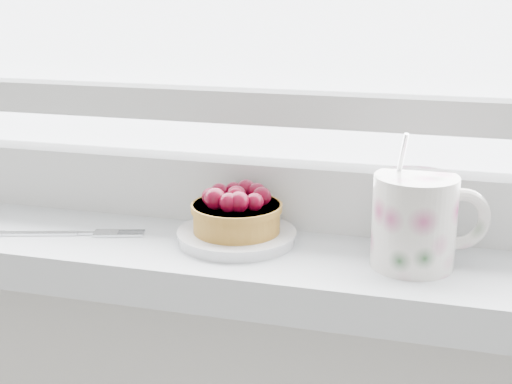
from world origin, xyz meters
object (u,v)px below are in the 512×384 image
(saucer, at_px, (237,236))
(raspberry_tart, at_px, (237,211))
(fork, at_px, (65,233))
(floral_mug, at_px, (417,219))

(saucer, height_order, raspberry_tart, raspberry_tart)
(saucer, relative_size, fork, 0.75)
(fork, bearing_deg, raspberry_tart, 9.16)
(fork, bearing_deg, saucer, 9.21)
(floral_mug, bearing_deg, saucer, 175.20)
(saucer, height_order, fork, saucer)
(raspberry_tart, xyz_separation_m, floral_mug, (0.18, -0.02, 0.01))
(raspberry_tart, distance_m, fork, 0.19)
(raspberry_tart, bearing_deg, fork, -170.84)
(raspberry_tart, xyz_separation_m, fork, (-0.18, -0.03, -0.03))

